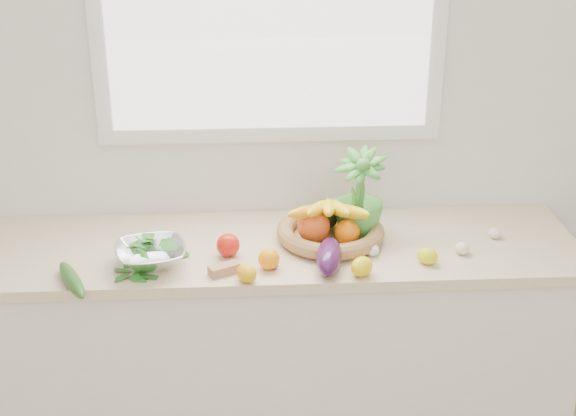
{
  "coord_description": "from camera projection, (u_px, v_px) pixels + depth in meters",
  "views": [
    {
      "loc": [
        -0.1,
        -0.68,
        2.22
      ],
      "look_at": [
        0.05,
        1.93,
        1.05
      ],
      "focal_mm": 50.0,
      "sensor_mm": 36.0,
      "label": 1
    }
  ],
  "objects": [
    {
      "name": "counter_cabinet",
      "position": [
        275.0,
        351.0,
        3.13
      ],
      "size": [
        2.2,
        0.58,
        0.86
      ],
      "primitive_type": "cube",
      "color": "silver",
      "rests_on": "ground"
    },
    {
      "name": "ginger",
      "position": [
        224.0,
        269.0,
        2.72
      ],
      "size": [
        0.11,
        0.09,
        0.03
      ],
      "primitive_type": "cube",
      "rotation": [
        0.0,
        0.0,
        0.47
      ],
      "color": "#B07B58",
      "rests_on": "countertop"
    },
    {
      "name": "cucumber",
      "position": [
        72.0,
        280.0,
        2.64
      ],
      "size": [
        0.16,
        0.27,
        0.05
      ],
      "primitive_type": "ellipsoid",
      "rotation": [
        0.0,
        0.0,
        0.44
      ],
      "color": "#1E4E17",
      "rests_on": "countertop"
    },
    {
      "name": "lemon_a",
      "position": [
        247.0,
        273.0,
        2.67
      ],
      "size": [
        0.09,
        0.1,
        0.06
      ],
      "primitive_type": "ellipsoid",
      "rotation": [
        0.0,
        0.0,
        0.54
      ],
      "color": "#F0AC0D",
      "rests_on": "countertop"
    },
    {
      "name": "eggplant",
      "position": [
        329.0,
        256.0,
        2.75
      ],
      "size": [
        0.12,
        0.24,
        0.09
      ],
      "primitive_type": "ellipsoid",
      "rotation": [
        0.0,
        0.0,
        -0.16
      ],
      "color": "#37103C",
      "rests_on": "countertop"
    },
    {
      "name": "fruit_basket",
      "position": [
        330.0,
        227.0,
        2.95
      ],
      "size": [
        0.44,
        0.44,
        0.19
      ],
      "color": "#A68D49",
      "rests_on": "countertop"
    },
    {
      "name": "lemon_c",
      "position": [
        427.0,
        256.0,
        2.79
      ],
      "size": [
        0.09,
        0.09,
        0.06
      ],
      "primitive_type": "ellipsoid",
      "rotation": [
        0.0,
        0.0,
        0.93
      ],
      "color": "yellow",
      "rests_on": "countertop"
    },
    {
      "name": "countertop",
      "position": [
        274.0,
        248.0,
        2.95
      ],
      "size": [
        2.24,
        0.62,
        0.04
      ],
      "primitive_type": "cube",
      "color": "beige",
      "rests_on": "counter_cabinet"
    },
    {
      "name": "potted_herb",
      "position": [
        359.0,
        194.0,
        2.94
      ],
      "size": [
        0.25,
        0.25,
        0.34
      ],
      "primitive_type": "imported",
      "rotation": [
        0.0,
        0.0,
        -0.42
      ],
      "color": "green",
      "rests_on": "countertop"
    },
    {
      "name": "apple",
      "position": [
        228.0,
        245.0,
        2.84
      ],
      "size": [
        0.09,
        0.09,
        0.08
      ],
      "primitive_type": "sphere",
      "rotation": [
        0.0,
        0.0,
        0.04
      ],
      "color": "red",
      "rests_on": "countertop"
    },
    {
      "name": "garlic_b",
      "position": [
        495.0,
        233.0,
        2.98
      ],
      "size": [
        0.05,
        0.05,
        0.04
      ],
      "primitive_type": "ellipsoid",
      "rotation": [
        0.0,
        0.0,
        0.0
      ],
      "color": "white",
      "rests_on": "countertop"
    },
    {
      "name": "radish",
      "position": [
        274.0,
        265.0,
        2.76
      ],
      "size": [
        0.04,
        0.04,
        0.03
      ],
      "primitive_type": "sphere",
      "rotation": [
        0.0,
        0.0,
        -0.09
      ],
      "color": "red",
      "rests_on": "countertop"
    },
    {
      "name": "back_wall",
      "position": [
        270.0,
        102.0,
        3.03
      ],
      "size": [
        4.5,
        0.02,
        2.7
      ],
      "primitive_type": "cube",
      "color": "white",
      "rests_on": "ground"
    },
    {
      "name": "garlic_c",
      "position": [
        462.0,
        248.0,
        2.86
      ],
      "size": [
        0.06,
        0.06,
        0.04
      ],
      "primitive_type": "ellipsoid",
      "rotation": [
        0.0,
        0.0,
        0.12
      ],
      "color": "white",
      "rests_on": "countertop"
    },
    {
      "name": "colander_with_spinach",
      "position": [
        150.0,
        251.0,
        2.75
      ],
      "size": [
        0.28,
        0.28,
        0.12
      ],
      "color": "silver",
      "rests_on": "countertop"
    },
    {
      "name": "orange_loose",
      "position": [
        269.0,
        259.0,
        2.75
      ],
      "size": [
        0.09,
        0.09,
        0.07
      ],
      "primitive_type": "sphere",
      "rotation": [
        0.0,
        0.0,
        -0.27
      ],
      "color": "orange",
      "rests_on": "countertop"
    },
    {
      "name": "lemon_b",
      "position": [
        362.0,
        267.0,
        2.71
      ],
      "size": [
        0.11,
        0.11,
        0.07
      ],
      "primitive_type": "ellipsoid",
      "rotation": [
        0.0,
        0.0,
        -0.79
      ],
      "color": "yellow",
      "rests_on": "countertop"
    },
    {
      "name": "garlic_a",
      "position": [
        372.0,
        250.0,
        2.85
      ],
      "size": [
        0.06,
        0.06,
        0.04
      ],
      "primitive_type": "ellipsoid",
      "rotation": [
        0.0,
        0.0,
        0.14
      ],
      "color": "white",
      "rests_on": "countertop"
    }
  ]
}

